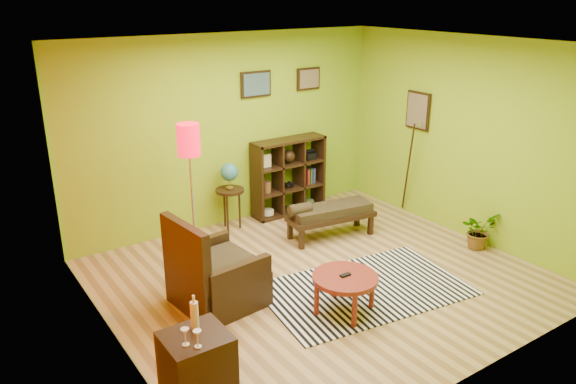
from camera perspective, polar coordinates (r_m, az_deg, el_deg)
ground at (r=7.01m, az=3.41°, el=-8.71°), size 5.00×5.00×0.00m
room_shell at (r=6.30m, az=2.99°, el=5.63°), size 5.04×4.54×2.82m
zebra_rug at (r=6.80m, az=7.78°, el=-9.75°), size 2.54×1.74×0.01m
coffee_table at (r=6.17m, az=5.82°, el=-8.97°), size 0.72×0.72×0.46m
armchair at (r=6.37m, az=-7.56°, el=-8.64°), size 0.97×0.98×1.08m
side_cabinet at (r=5.05m, az=-9.21°, el=-17.15°), size 0.54×0.49×0.95m
floor_lamp at (r=6.74m, az=-9.99°, el=3.88°), size 0.28×0.28×1.88m
globe_table at (r=8.13m, az=-5.97°, el=1.26°), size 0.42×0.42×1.01m
cube_shelf at (r=8.77m, az=0.14°, el=1.62°), size 1.20×0.35×1.20m
bench at (r=7.96m, az=4.17°, el=-2.11°), size 1.32×0.64×0.59m
potted_plant at (r=8.12m, az=18.75°, el=-4.07°), size 0.46×0.52×0.40m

